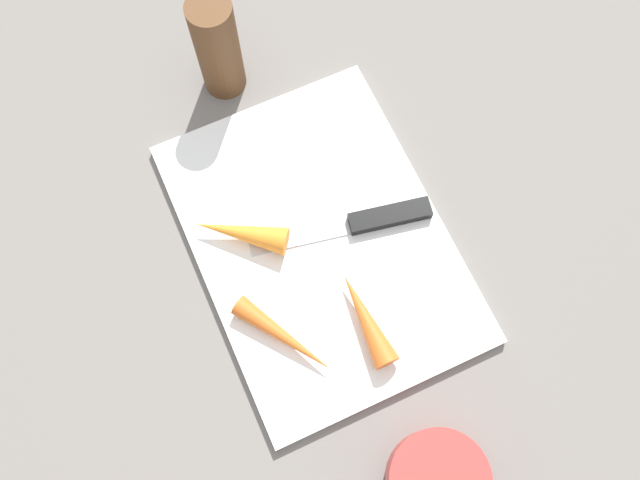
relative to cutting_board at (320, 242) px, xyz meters
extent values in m
plane|color=slate|center=(0.00, 0.00, -0.01)|extent=(1.40, 1.40, 0.00)
cube|color=white|center=(0.00, 0.00, 0.00)|extent=(0.36, 0.26, 0.01)
cube|color=#B7B7BC|center=(0.01, 0.02, 0.01)|extent=(0.04, 0.11, 0.00)
cube|color=black|center=(-0.01, -0.08, 0.01)|extent=(0.04, 0.09, 0.01)
cone|color=orange|center=(0.04, 0.08, 0.02)|extent=(0.08, 0.10, 0.03)
cone|color=orange|center=(-0.10, -0.01, 0.02)|extent=(0.10, 0.03, 0.03)
cone|color=orange|center=(-0.08, 0.08, 0.02)|extent=(0.11, 0.08, 0.02)
cylinder|color=brown|center=(0.23, 0.02, 0.06)|extent=(0.05, 0.05, 0.14)
camera|label=1|loc=(-0.21, 0.10, 0.70)|focal=38.35mm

